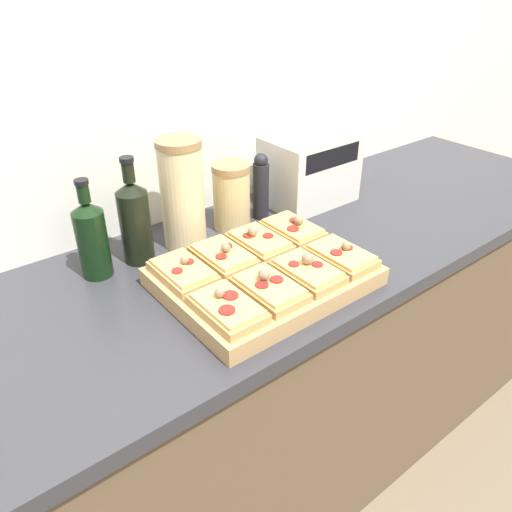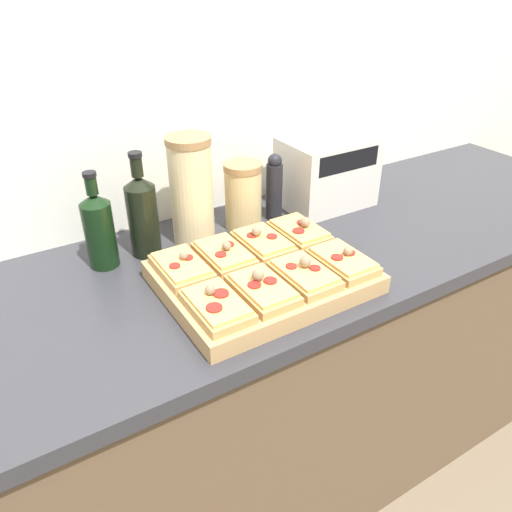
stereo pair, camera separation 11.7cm
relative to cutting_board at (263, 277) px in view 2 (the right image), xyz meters
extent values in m
cube|color=silver|center=(-0.01, 0.47, 0.33)|extent=(6.00, 0.06, 2.50)
cube|color=brown|center=(-0.01, 0.11, -0.49)|extent=(2.60, 0.64, 0.85)
cube|color=#2D2D33|center=(-0.01, 0.11, -0.04)|extent=(2.63, 0.67, 0.04)
cube|color=tan|center=(0.00, 0.00, 0.00)|extent=(0.46, 0.36, 0.04)
cube|color=tan|center=(-0.17, 0.09, 0.03)|extent=(0.10, 0.16, 0.02)
cube|color=#E5A856|center=(-0.17, 0.09, 0.05)|extent=(0.09, 0.15, 0.01)
cylinder|color=maroon|center=(-0.19, 0.07, 0.05)|extent=(0.02, 0.02, 0.00)
cylinder|color=maroon|center=(-0.15, 0.09, 0.05)|extent=(0.02, 0.02, 0.00)
sphere|color=#7F6B51|center=(-0.16, 0.09, 0.06)|extent=(0.02, 0.02, 0.02)
cube|color=tan|center=(-0.06, 0.09, 0.03)|extent=(0.10, 0.16, 0.02)
cube|color=#E5A856|center=(-0.06, 0.09, 0.05)|extent=(0.09, 0.15, 0.01)
cylinder|color=maroon|center=(-0.07, 0.06, 0.05)|extent=(0.03, 0.03, 0.00)
cylinder|color=maroon|center=(-0.04, 0.10, 0.05)|extent=(0.03, 0.03, 0.00)
sphere|color=#7F6B51|center=(-0.05, 0.08, 0.06)|extent=(0.02, 0.02, 0.02)
cube|color=tan|center=(0.06, 0.09, 0.03)|extent=(0.10, 0.16, 0.02)
cube|color=#E5A856|center=(0.06, 0.09, 0.05)|extent=(0.09, 0.15, 0.01)
cylinder|color=maroon|center=(0.04, 0.11, 0.05)|extent=(0.03, 0.03, 0.00)
cylinder|color=maroon|center=(0.07, 0.08, 0.05)|extent=(0.03, 0.03, 0.00)
sphere|color=#7F6B51|center=(0.05, 0.10, 0.06)|extent=(0.03, 0.03, 0.03)
cube|color=tan|center=(0.17, 0.09, 0.03)|extent=(0.10, 0.16, 0.02)
cube|color=#E5A856|center=(0.17, 0.09, 0.05)|extent=(0.09, 0.15, 0.01)
cylinder|color=maroon|center=(0.15, 0.07, 0.05)|extent=(0.03, 0.03, 0.00)
cylinder|color=maroon|center=(0.18, 0.10, 0.05)|extent=(0.03, 0.03, 0.00)
sphere|color=#7F6B51|center=(0.18, 0.08, 0.06)|extent=(0.03, 0.03, 0.03)
cube|color=tan|center=(-0.17, -0.09, 0.03)|extent=(0.10, 0.16, 0.02)
cube|color=#E5A856|center=(-0.17, -0.09, 0.05)|extent=(0.09, 0.15, 0.01)
cylinder|color=maroon|center=(-0.18, -0.11, 0.05)|extent=(0.03, 0.03, 0.00)
cylinder|color=maroon|center=(-0.15, -0.07, 0.05)|extent=(0.03, 0.03, 0.00)
sphere|color=#7F6B51|center=(-0.17, -0.06, 0.06)|extent=(0.02, 0.02, 0.02)
cube|color=tan|center=(-0.06, -0.09, 0.03)|extent=(0.10, 0.16, 0.02)
cube|color=#E5A856|center=(-0.06, -0.09, 0.05)|extent=(0.09, 0.15, 0.01)
cylinder|color=maroon|center=(-0.07, -0.08, 0.05)|extent=(0.03, 0.03, 0.00)
cylinder|color=maroon|center=(-0.04, -0.09, 0.05)|extent=(0.03, 0.03, 0.00)
sphere|color=#7F6B51|center=(-0.06, -0.07, 0.06)|extent=(0.03, 0.03, 0.03)
cube|color=tan|center=(0.06, -0.09, 0.03)|extent=(0.10, 0.16, 0.02)
cube|color=#E5A856|center=(0.06, -0.09, 0.05)|extent=(0.09, 0.15, 0.01)
cylinder|color=maroon|center=(0.04, -0.06, 0.05)|extent=(0.02, 0.02, 0.00)
cylinder|color=maroon|center=(0.08, -0.10, 0.05)|extent=(0.02, 0.02, 0.00)
sphere|color=#7F6B51|center=(0.06, -0.08, 0.06)|extent=(0.03, 0.03, 0.03)
cube|color=tan|center=(0.17, -0.09, 0.03)|extent=(0.10, 0.16, 0.02)
cube|color=#E5A856|center=(0.17, -0.09, 0.05)|extent=(0.09, 0.15, 0.01)
cylinder|color=maroon|center=(0.15, -0.09, 0.05)|extent=(0.03, 0.03, 0.00)
cylinder|color=maroon|center=(0.18, -0.09, 0.05)|extent=(0.03, 0.03, 0.00)
sphere|color=#7F6B51|center=(0.18, -0.09, 0.06)|extent=(0.02, 0.02, 0.02)
cylinder|color=black|center=(-0.29, 0.28, 0.06)|extent=(0.07, 0.07, 0.17)
cone|color=black|center=(-0.29, 0.28, 0.16)|extent=(0.07, 0.07, 0.02)
cylinder|color=black|center=(-0.29, 0.28, 0.19)|extent=(0.03, 0.03, 0.04)
cylinder|color=black|center=(-0.29, 0.28, 0.22)|extent=(0.03, 0.03, 0.01)
cylinder|color=black|center=(-0.18, 0.28, 0.07)|extent=(0.08, 0.08, 0.19)
cone|color=black|center=(-0.18, 0.28, 0.18)|extent=(0.08, 0.08, 0.03)
cylinder|color=black|center=(-0.18, 0.28, 0.22)|extent=(0.03, 0.03, 0.05)
cylinder|color=black|center=(-0.18, 0.28, 0.25)|extent=(0.03, 0.03, 0.01)
cylinder|color=beige|center=(-0.04, 0.28, 0.11)|extent=(0.11, 0.11, 0.27)
cylinder|color=#937047|center=(-0.04, 0.28, 0.26)|extent=(0.12, 0.12, 0.02)
cylinder|color=tan|center=(0.11, 0.28, 0.06)|extent=(0.10, 0.10, 0.17)
cylinder|color=#937047|center=(0.11, 0.28, 0.16)|extent=(0.11, 0.11, 0.02)
cylinder|color=black|center=(0.22, 0.28, 0.06)|extent=(0.05, 0.05, 0.17)
sphere|color=black|center=(0.22, 0.28, 0.16)|extent=(0.04, 0.04, 0.04)
cube|color=beige|center=(0.41, 0.28, 0.08)|extent=(0.27, 0.19, 0.21)
cube|color=black|center=(0.41, 0.19, 0.15)|extent=(0.22, 0.01, 0.06)
cube|color=black|center=(0.56, 0.28, 0.09)|extent=(0.02, 0.02, 0.02)
camera|label=1|loc=(-0.62, -0.76, 0.64)|focal=35.00mm
camera|label=2|loc=(-0.53, -0.83, 0.64)|focal=35.00mm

